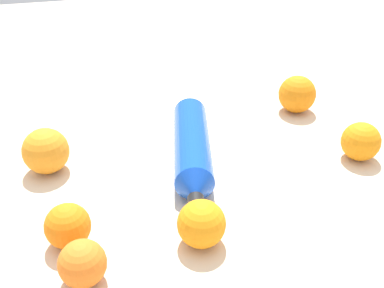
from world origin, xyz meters
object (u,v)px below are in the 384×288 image
(orange_1, at_px, (68,226))
(orange_5, at_px, (201,224))
(orange_3, at_px, (297,94))
(orange_4, at_px, (82,264))
(orange_2, at_px, (361,141))
(water_bottle, at_px, (192,150))
(orange_0, at_px, (46,151))

(orange_1, xyz_separation_m, orange_5, (-0.04, -0.18, 0.00))
(orange_1, bearing_deg, orange_3, -58.67)
(orange_1, relative_size, orange_4, 1.04)
(orange_2, xyz_separation_m, orange_5, (-0.14, 0.33, -0.00))
(orange_4, bearing_deg, water_bottle, -42.05)
(orange_5, bearing_deg, orange_4, 100.72)
(orange_1, bearing_deg, water_bottle, -55.76)
(water_bottle, distance_m, orange_5, 0.20)
(orange_3, relative_size, orange_5, 1.14)
(orange_3, bearing_deg, orange_1, 121.33)
(water_bottle, relative_size, orange_3, 3.86)
(orange_5, bearing_deg, water_bottle, -10.79)
(water_bottle, bearing_deg, orange_5, 1.61)
(orange_2, distance_m, orange_3, 0.20)
(orange_4, bearing_deg, orange_1, 11.87)
(orange_3, distance_m, orange_5, 0.46)
(orange_2, bearing_deg, orange_0, 79.65)
(orange_0, xyz_separation_m, orange_3, (0.10, -0.51, -0.00))
(water_bottle, bearing_deg, orange_2, 92.54)
(orange_0, bearing_deg, water_bottle, -100.95)
(orange_0, distance_m, orange_4, 0.27)
(orange_4, bearing_deg, orange_3, -51.69)
(orange_2, xyz_separation_m, orange_4, (-0.17, 0.50, -0.00))
(orange_0, height_order, orange_4, orange_0)
(water_bottle, relative_size, orange_2, 4.36)
(water_bottle, height_order, orange_4, water_bottle)
(water_bottle, height_order, orange_5, orange_5)
(orange_1, distance_m, orange_5, 0.19)
(orange_0, relative_size, orange_2, 1.14)
(orange_0, height_order, orange_1, orange_0)
(water_bottle, relative_size, orange_1, 4.71)
(orange_5, bearing_deg, orange_2, -67.27)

